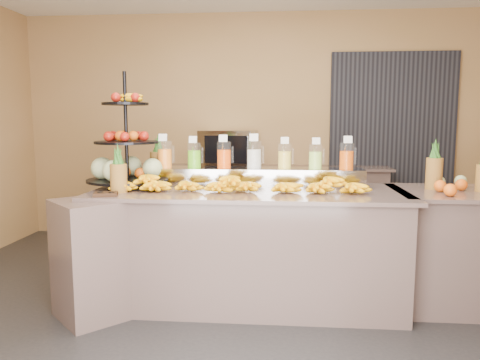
# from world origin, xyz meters

# --- Properties ---
(ground) EXTENTS (6.00, 6.00, 0.00)m
(ground) POSITION_xyz_m (0.00, 0.00, 0.00)
(ground) COLOR black
(ground) RESTS_ON ground
(room_envelope) EXTENTS (6.04, 5.02, 2.82)m
(room_envelope) POSITION_xyz_m (0.19, 0.79, 1.88)
(room_envelope) COLOR olive
(room_envelope) RESTS_ON ground
(buffet_counter) EXTENTS (2.75, 1.25, 0.93)m
(buffet_counter) POSITION_xyz_m (-0.12, 0.26, 0.47)
(buffet_counter) COLOR gray
(buffet_counter) RESTS_ON ground
(right_counter) EXTENTS (1.08, 0.88, 0.93)m
(right_counter) POSITION_xyz_m (1.70, 0.40, 0.47)
(right_counter) COLOR gray
(right_counter) RESTS_ON ground
(back_ledge) EXTENTS (3.10, 0.55, 0.93)m
(back_ledge) POSITION_xyz_m (0.00, 2.25, 0.47)
(back_ledge) COLOR gray
(back_ledge) RESTS_ON ground
(pitcher_tray) EXTENTS (1.85, 0.30, 0.15)m
(pitcher_tray) POSITION_xyz_m (0.02, 0.58, 1.01)
(pitcher_tray) COLOR gray
(pitcher_tray) RESTS_ON buffet_counter
(juice_pitcher_orange_a) EXTENTS (0.13, 0.13, 0.30)m
(juice_pitcher_orange_a) POSITION_xyz_m (-0.76, 0.58, 1.18)
(juice_pitcher_orange_a) COLOR silver
(juice_pitcher_orange_a) RESTS_ON pitcher_tray
(juice_pitcher_green) EXTENTS (0.12, 0.12, 0.28)m
(juice_pitcher_green) POSITION_xyz_m (-0.50, 0.58, 1.18)
(juice_pitcher_green) COLOR silver
(juice_pitcher_green) RESTS_ON pitcher_tray
(juice_pitcher_orange_b) EXTENTS (0.12, 0.13, 0.30)m
(juice_pitcher_orange_b) POSITION_xyz_m (-0.24, 0.58, 1.18)
(juice_pitcher_orange_b) COLOR silver
(juice_pitcher_orange_b) RESTS_ON pitcher_tray
(juice_pitcher_milk) EXTENTS (0.13, 0.13, 0.31)m
(juice_pitcher_milk) POSITION_xyz_m (0.02, 0.58, 1.18)
(juice_pitcher_milk) COLOR silver
(juice_pitcher_milk) RESTS_ON pitcher_tray
(juice_pitcher_lemon) EXTENTS (0.12, 0.12, 0.28)m
(juice_pitcher_lemon) POSITION_xyz_m (0.28, 0.58, 1.17)
(juice_pitcher_lemon) COLOR silver
(juice_pitcher_lemon) RESTS_ON pitcher_tray
(juice_pitcher_lime) EXTENTS (0.11, 0.12, 0.27)m
(juice_pitcher_lime) POSITION_xyz_m (0.54, 0.58, 1.17)
(juice_pitcher_lime) COLOR silver
(juice_pitcher_lime) RESTS_ON pitcher_tray
(juice_pitcher_orange_c) EXTENTS (0.12, 0.12, 0.29)m
(juice_pitcher_orange_c) POSITION_xyz_m (0.80, 0.58, 1.18)
(juice_pitcher_orange_c) COLOR silver
(juice_pitcher_orange_c) RESTS_ON pitcher_tray
(banana_heap) EXTENTS (2.03, 0.18, 0.17)m
(banana_heap) POSITION_xyz_m (-0.11, 0.23, 1.00)
(banana_heap) COLOR #E7AC0B
(banana_heap) RESTS_ON buffet_counter
(fruit_stand) EXTENTS (0.84, 0.84, 0.96)m
(fruit_stand) POSITION_xyz_m (-1.00, 0.43, 1.17)
(fruit_stand) COLOR black
(fruit_stand) RESTS_ON buffet_counter
(condiment_caddy) EXTENTS (0.20, 0.17, 0.03)m
(condiment_caddy) POSITION_xyz_m (-1.04, -0.08, 0.94)
(condiment_caddy) COLOR black
(condiment_caddy) RESTS_ON buffet_counter
(pineapple_left_a) EXTENTS (0.13, 0.13, 0.38)m
(pineapple_left_a) POSITION_xyz_m (-1.01, 0.10, 1.07)
(pineapple_left_a) COLOR brown
(pineapple_left_a) RESTS_ON buffet_counter
(pineapple_left_b) EXTENTS (0.15, 0.15, 0.44)m
(pineapple_left_b) POSITION_xyz_m (-0.85, 0.70, 1.10)
(pineapple_left_b) COLOR brown
(pineapple_left_b) RESTS_ON buffet_counter
(right_fruit_pile) EXTENTS (0.48, 0.46, 0.25)m
(right_fruit_pile) POSITION_xyz_m (1.65, 0.33, 1.01)
(right_fruit_pile) COLOR brown
(right_fruit_pile) RESTS_ON right_counter
(oven_warmer) EXTENTS (0.70, 0.53, 0.43)m
(oven_warmer) POSITION_xyz_m (-0.39, 2.25, 1.15)
(oven_warmer) COLOR gray
(oven_warmer) RESTS_ON back_ledge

